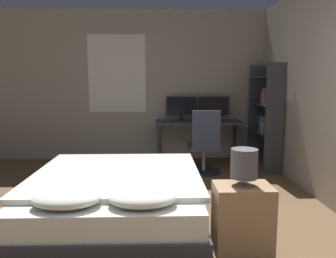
{
  "coord_description": "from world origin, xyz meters",
  "views": [
    {
      "loc": [
        -0.14,
        -1.97,
        1.42
      ],
      "look_at": [
        0.01,
        2.7,
        0.75
      ],
      "focal_mm": 35.0,
      "sensor_mm": 36.0,
      "label": 1
    }
  ],
  "objects_px": {
    "keyboard": "(201,122)",
    "computer_mouse": "(216,121)",
    "desk": "(199,126)",
    "nightstand": "(242,219)",
    "office_chair": "(204,149)",
    "monitor_right": "(214,106)",
    "bookshelf": "(268,112)",
    "monitor_left": "(182,106)",
    "bedside_lamp": "(244,164)",
    "bed": "(117,197)"
  },
  "relations": [
    {
      "from": "bed",
      "to": "office_chair",
      "type": "xyz_separation_m",
      "value": [
        1.15,
        1.7,
        0.15
      ]
    },
    {
      "from": "monitor_right",
      "to": "keyboard",
      "type": "xyz_separation_m",
      "value": [
        -0.29,
        -0.43,
        -0.23
      ]
    },
    {
      "from": "keyboard",
      "to": "bookshelf",
      "type": "relative_size",
      "value": 0.2
    },
    {
      "from": "desk",
      "to": "monitor_left",
      "type": "relative_size",
      "value": 2.69
    },
    {
      "from": "nightstand",
      "to": "monitor_left",
      "type": "height_order",
      "value": "monitor_left"
    },
    {
      "from": "desk",
      "to": "bookshelf",
      "type": "distance_m",
      "value": 1.18
    },
    {
      "from": "monitor_right",
      "to": "bookshelf",
      "type": "height_order",
      "value": "bookshelf"
    },
    {
      "from": "keyboard",
      "to": "desk",
      "type": "bearing_deg",
      "value": 90.0
    },
    {
      "from": "nightstand",
      "to": "office_chair",
      "type": "distance_m",
      "value": 2.38
    },
    {
      "from": "nightstand",
      "to": "office_chair",
      "type": "xyz_separation_m",
      "value": [
        0.02,
        2.38,
        0.11
      ]
    },
    {
      "from": "monitor_right",
      "to": "bookshelf",
      "type": "xyz_separation_m",
      "value": [
        0.76,
        -0.69,
        -0.04
      ]
    },
    {
      "from": "bed",
      "to": "keyboard",
      "type": "bearing_deg",
      "value": 62.43
    },
    {
      "from": "nightstand",
      "to": "keyboard",
      "type": "xyz_separation_m",
      "value": [
        0.03,
        2.89,
        0.46
      ]
    },
    {
      "from": "desk",
      "to": "bookshelf",
      "type": "xyz_separation_m",
      "value": [
        1.05,
        -0.47,
        0.29
      ]
    },
    {
      "from": "bedside_lamp",
      "to": "office_chair",
      "type": "distance_m",
      "value": 2.4
    },
    {
      "from": "bed",
      "to": "desk",
      "type": "relative_size",
      "value": 1.32
    },
    {
      "from": "computer_mouse",
      "to": "office_chair",
      "type": "relative_size",
      "value": 0.07
    },
    {
      "from": "monitor_right",
      "to": "desk",
      "type": "bearing_deg",
      "value": -143.45
    },
    {
      "from": "desk",
      "to": "computer_mouse",
      "type": "bearing_deg",
      "value": -38.98
    },
    {
      "from": "monitor_left",
      "to": "keyboard",
      "type": "relative_size",
      "value": 1.6
    },
    {
      "from": "monitor_left",
      "to": "keyboard",
      "type": "distance_m",
      "value": 0.57
    },
    {
      "from": "monitor_left",
      "to": "bookshelf",
      "type": "xyz_separation_m",
      "value": [
        1.34,
        -0.69,
        -0.04
      ]
    },
    {
      "from": "monitor_left",
      "to": "monitor_right",
      "type": "relative_size",
      "value": 1.0
    },
    {
      "from": "desk",
      "to": "keyboard",
      "type": "bearing_deg",
      "value": -90.0
    },
    {
      "from": "desk",
      "to": "office_chair",
      "type": "bearing_deg",
      "value": -90.34
    },
    {
      "from": "bed",
      "to": "keyboard",
      "type": "xyz_separation_m",
      "value": [
        1.16,
        2.21,
        0.5
      ]
    },
    {
      "from": "bed",
      "to": "monitor_left",
      "type": "xyz_separation_m",
      "value": [
        0.86,
        2.64,
        0.74
      ]
    },
    {
      "from": "nightstand",
      "to": "keyboard",
      "type": "relative_size",
      "value": 1.67
    },
    {
      "from": "desk",
      "to": "bookshelf",
      "type": "bearing_deg",
      "value": -24.17
    },
    {
      "from": "bedside_lamp",
      "to": "monitor_right",
      "type": "relative_size",
      "value": 0.55
    },
    {
      "from": "bed",
      "to": "computer_mouse",
      "type": "bearing_deg",
      "value": 57.33
    },
    {
      "from": "monitor_right",
      "to": "computer_mouse",
      "type": "bearing_deg",
      "value": -93.82
    },
    {
      "from": "bed",
      "to": "monitor_right",
      "type": "height_order",
      "value": "monitor_right"
    },
    {
      "from": "keyboard",
      "to": "bed",
      "type": "bearing_deg",
      "value": -117.57
    },
    {
      "from": "bed",
      "to": "bedside_lamp",
      "type": "distance_m",
      "value": 1.41
    },
    {
      "from": "desk",
      "to": "keyboard",
      "type": "xyz_separation_m",
      "value": [
        0.0,
        -0.21,
        0.1
      ]
    },
    {
      "from": "monitor_right",
      "to": "keyboard",
      "type": "relative_size",
      "value": 1.6
    },
    {
      "from": "bed",
      "to": "desk",
      "type": "distance_m",
      "value": 2.72
    },
    {
      "from": "monitor_left",
      "to": "computer_mouse",
      "type": "height_order",
      "value": "monitor_left"
    },
    {
      "from": "keyboard",
      "to": "computer_mouse",
      "type": "bearing_deg",
      "value": 0.0
    },
    {
      "from": "bedside_lamp",
      "to": "monitor_left",
      "type": "relative_size",
      "value": 0.55
    },
    {
      "from": "bed",
      "to": "office_chair",
      "type": "height_order",
      "value": "office_chair"
    },
    {
      "from": "computer_mouse",
      "to": "office_chair",
      "type": "bearing_deg",
      "value": -117.55
    },
    {
      "from": "bed",
      "to": "nightstand",
      "type": "bearing_deg",
      "value": -30.92
    },
    {
      "from": "bedside_lamp",
      "to": "monitor_right",
      "type": "distance_m",
      "value": 3.34
    },
    {
      "from": "bed",
      "to": "keyboard",
      "type": "relative_size",
      "value": 5.7
    },
    {
      "from": "office_chair",
      "to": "monitor_left",
      "type": "bearing_deg",
      "value": 106.97
    },
    {
      "from": "nightstand",
      "to": "desk",
      "type": "relative_size",
      "value": 0.39
    },
    {
      "from": "computer_mouse",
      "to": "bookshelf",
      "type": "height_order",
      "value": "bookshelf"
    },
    {
      "from": "nightstand",
      "to": "desk",
      "type": "distance_m",
      "value": 3.13
    }
  ]
}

